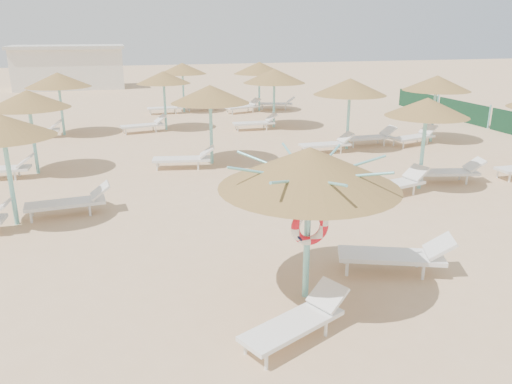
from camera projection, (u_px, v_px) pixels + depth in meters
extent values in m
plane|color=tan|center=(294.00, 294.00, 8.79)|extent=(120.00, 120.00, 0.00)
cylinder|color=#78D0D0|center=(307.00, 237.00, 8.39)|extent=(0.11, 0.11, 2.23)
cone|color=olive|center=(310.00, 167.00, 8.01)|extent=(2.98, 2.98, 0.67)
cylinder|color=#78D0D0|center=(309.00, 182.00, 8.09)|extent=(0.20, 0.20, 0.12)
cylinder|color=#78D0D0|center=(348.00, 167.00, 8.20)|extent=(1.35, 0.04, 0.34)
cylinder|color=#78D0D0|center=(325.00, 161.00, 8.59)|extent=(0.98, 0.98, 0.34)
cylinder|color=#78D0D0|center=(295.00, 160.00, 8.65)|extent=(0.04, 1.35, 0.34)
cylinder|color=#78D0D0|center=(272.00, 165.00, 8.35)|extent=(0.98, 0.98, 0.34)
cylinder|color=#78D0D0|center=(269.00, 174.00, 7.85)|extent=(1.35, 0.04, 0.34)
cylinder|color=#78D0D0|center=(291.00, 181.00, 7.46)|extent=(0.98, 0.98, 0.34)
cylinder|color=#78D0D0|center=(326.00, 182.00, 7.40)|extent=(0.04, 1.35, 0.34)
cylinder|color=#78D0D0|center=(350.00, 176.00, 7.71)|extent=(0.98, 0.98, 0.34)
torus|color=red|center=(310.00, 226.00, 8.23)|extent=(0.66, 0.15, 0.66)
cylinder|color=white|center=(266.00, 362.00, 6.81)|extent=(0.05, 0.05, 0.25)
cylinder|color=white|center=(245.00, 347.00, 7.14)|extent=(0.05, 0.05, 0.25)
cylinder|color=white|center=(326.00, 329.00, 7.56)|extent=(0.05, 0.05, 0.25)
cylinder|color=white|center=(304.00, 316.00, 7.89)|extent=(0.05, 0.05, 0.25)
cube|color=white|center=(292.00, 325.00, 7.37)|extent=(1.78, 1.23, 0.07)
cube|color=white|center=(328.00, 295.00, 7.77)|extent=(0.62, 0.67, 0.33)
cylinder|color=white|center=(347.00, 269.00, 9.41)|extent=(0.06, 0.06, 0.29)
cylinder|color=white|center=(345.00, 257.00, 9.90)|extent=(0.06, 0.06, 0.29)
cylinder|color=white|center=(423.00, 272.00, 9.27)|extent=(0.06, 0.06, 0.29)
cylinder|color=white|center=(418.00, 260.00, 9.76)|extent=(0.06, 0.06, 0.29)
cube|color=white|center=(391.00, 256.00, 9.51)|extent=(2.07, 1.32, 0.08)
cube|color=white|center=(440.00, 246.00, 9.35)|extent=(0.70, 0.76, 0.38)
cylinder|color=#78D0D0|center=(10.00, 178.00, 11.60)|extent=(0.11, 0.11, 2.30)
cone|color=olive|center=(2.00, 126.00, 11.21)|extent=(2.32, 2.32, 0.52)
cylinder|color=#78D0D0|center=(3.00, 136.00, 11.28)|extent=(0.20, 0.20, 0.12)
cylinder|color=white|center=(31.00, 218.00, 11.98)|extent=(0.06, 0.06, 0.28)
cylinder|color=white|center=(32.00, 211.00, 12.42)|extent=(0.06, 0.06, 0.28)
cylinder|color=white|center=(90.00, 211.00, 12.43)|extent=(0.06, 0.06, 0.28)
cylinder|color=white|center=(89.00, 204.00, 12.87)|extent=(0.06, 0.06, 0.28)
cube|color=white|center=(65.00, 203.00, 12.41)|extent=(1.95, 0.79, 0.08)
cube|color=white|center=(100.00, 190.00, 12.62)|extent=(0.54, 0.64, 0.36)
cylinder|color=#78D0D0|center=(33.00, 138.00, 15.80)|extent=(0.11, 0.11, 2.30)
cone|color=olive|center=(28.00, 99.00, 15.42)|extent=(2.50, 2.50, 0.56)
cylinder|color=#78D0D0|center=(29.00, 107.00, 15.49)|extent=(0.20, 0.20, 0.12)
cylinder|color=white|center=(15.00, 176.00, 15.34)|extent=(0.06, 0.06, 0.28)
cylinder|color=white|center=(19.00, 172.00, 15.81)|extent=(0.06, 0.06, 0.28)
cube|color=white|center=(25.00, 160.00, 15.50)|extent=(0.52, 0.63, 0.36)
cylinder|color=#78D0D0|center=(61.00, 109.00, 21.63)|extent=(0.11, 0.11, 2.30)
cone|color=olive|center=(58.00, 80.00, 21.24)|extent=(2.72, 2.72, 0.61)
cylinder|color=#78D0D0|center=(59.00, 85.00, 21.32)|extent=(0.20, 0.20, 0.12)
cylinder|color=white|center=(15.00, 137.00, 20.86)|extent=(0.06, 0.06, 0.28)
cylinder|color=white|center=(17.00, 135.00, 21.31)|extent=(0.06, 0.06, 0.28)
cylinder|color=white|center=(49.00, 135.00, 21.21)|extent=(0.06, 0.06, 0.28)
cylinder|color=white|center=(50.00, 133.00, 21.67)|extent=(0.06, 0.06, 0.28)
cube|color=white|center=(36.00, 131.00, 21.24)|extent=(1.90, 0.63, 0.08)
cube|color=white|center=(56.00, 124.00, 21.39)|extent=(0.49, 0.60, 0.36)
cylinder|color=#78D0D0|center=(211.00, 131.00, 17.01)|extent=(0.11, 0.11, 2.30)
cone|color=olive|center=(210.00, 94.00, 16.62)|extent=(2.64, 2.64, 0.59)
cylinder|color=#78D0D0|center=(210.00, 101.00, 16.70)|extent=(0.20, 0.20, 0.12)
cylinder|color=white|center=(157.00, 167.00, 16.37)|extent=(0.06, 0.06, 0.28)
cylinder|color=white|center=(158.00, 163.00, 16.84)|extent=(0.06, 0.06, 0.28)
cylinder|color=white|center=(198.00, 166.00, 16.49)|extent=(0.06, 0.06, 0.28)
cylinder|color=white|center=(198.00, 162.00, 16.96)|extent=(0.06, 0.06, 0.28)
cube|color=white|center=(182.00, 159.00, 16.62)|extent=(1.98, 0.94, 0.08)
cube|color=white|center=(207.00, 152.00, 16.62)|extent=(0.58, 0.68, 0.36)
cylinder|color=#78D0D0|center=(165.00, 105.00, 22.78)|extent=(0.11, 0.11, 2.30)
cone|color=olive|center=(163.00, 77.00, 22.40)|extent=(2.42, 2.42, 0.54)
cylinder|color=#78D0D0|center=(164.00, 83.00, 22.47)|extent=(0.20, 0.20, 0.12)
cylinder|color=white|center=(126.00, 132.00, 21.90)|extent=(0.06, 0.06, 0.28)
cylinder|color=white|center=(123.00, 130.00, 22.32)|extent=(0.06, 0.06, 0.28)
cylinder|color=white|center=(156.00, 129.00, 22.46)|extent=(0.06, 0.06, 0.28)
cylinder|color=white|center=(153.00, 128.00, 22.89)|extent=(0.06, 0.06, 0.28)
cube|color=white|center=(142.00, 126.00, 22.39)|extent=(1.98, 0.96, 0.08)
cube|color=white|center=(160.00, 119.00, 22.67)|extent=(0.59, 0.68, 0.36)
cylinder|color=#78D0D0|center=(423.00, 150.00, 14.28)|extent=(0.11, 0.11, 2.30)
cone|color=olive|center=(427.00, 107.00, 13.90)|extent=(2.31, 2.31, 0.52)
cylinder|color=#78D0D0|center=(426.00, 115.00, 13.97)|extent=(0.20, 0.20, 0.12)
cylinder|color=white|center=(377.00, 198.00, 13.37)|extent=(0.06, 0.06, 0.28)
cylinder|color=white|center=(365.00, 193.00, 13.78)|extent=(0.06, 0.06, 0.28)
cylinder|color=white|center=(414.00, 190.00, 14.00)|extent=(0.06, 0.06, 0.28)
cylinder|color=white|center=(401.00, 186.00, 14.41)|extent=(0.06, 0.06, 0.28)
cube|color=white|center=(393.00, 185.00, 13.89)|extent=(1.99, 1.05, 0.08)
cube|color=white|center=(416.00, 172.00, 14.21)|extent=(0.61, 0.70, 0.36)
cylinder|color=white|center=(422.00, 181.00, 14.89)|extent=(0.06, 0.06, 0.28)
cylinder|color=white|center=(416.00, 176.00, 15.36)|extent=(0.06, 0.06, 0.28)
cylinder|color=white|center=(467.00, 180.00, 14.93)|extent=(0.06, 0.06, 0.28)
cylinder|color=white|center=(460.00, 175.00, 15.41)|extent=(0.06, 0.06, 0.28)
cube|color=white|center=(446.00, 172.00, 15.10)|extent=(1.99, 1.05, 0.08)
cube|color=white|center=(475.00, 164.00, 15.05)|extent=(0.61, 0.70, 0.36)
cylinder|color=#78D0D0|center=(348.00, 119.00, 19.09)|extent=(0.11, 0.11, 2.30)
cone|color=olive|center=(350.00, 87.00, 18.70)|extent=(2.74, 2.74, 0.62)
cylinder|color=#78D0D0|center=(350.00, 93.00, 18.78)|extent=(0.20, 0.20, 0.12)
cylinder|color=white|center=(307.00, 152.00, 18.33)|extent=(0.06, 0.06, 0.28)
cylinder|color=white|center=(302.00, 149.00, 18.78)|extent=(0.06, 0.06, 0.28)
cylinder|color=white|center=(341.00, 150.00, 18.67)|extent=(0.06, 0.06, 0.28)
cylinder|color=white|center=(335.00, 147.00, 19.13)|extent=(0.06, 0.06, 0.28)
cube|color=white|center=(325.00, 145.00, 18.70)|extent=(1.90, 0.62, 0.08)
cube|color=white|center=(346.00, 137.00, 18.84)|extent=(0.49, 0.60, 0.36)
cylinder|color=white|center=(353.00, 145.00, 19.53)|extent=(0.06, 0.06, 0.28)
cylinder|color=white|center=(348.00, 142.00, 19.98)|extent=(0.06, 0.06, 0.28)
cylinder|color=white|center=(384.00, 143.00, 19.87)|extent=(0.06, 0.06, 0.28)
cylinder|color=white|center=(378.00, 140.00, 20.33)|extent=(0.06, 0.06, 0.28)
cube|color=white|center=(369.00, 138.00, 19.91)|extent=(1.90, 0.62, 0.08)
cube|color=white|center=(388.00, 131.00, 20.05)|extent=(0.49, 0.60, 0.36)
cylinder|color=#78D0D0|center=(274.00, 103.00, 23.37)|extent=(0.11, 0.11, 2.30)
cone|color=olive|center=(274.00, 76.00, 22.98)|extent=(2.89, 2.89, 0.65)
cylinder|color=#78D0D0|center=(274.00, 81.00, 23.06)|extent=(0.20, 0.20, 0.12)
cylinder|color=white|center=(238.00, 129.00, 22.62)|extent=(0.06, 0.06, 0.28)
cylinder|color=white|center=(236.00, 127.00, 23.08)|extent=(0.06, 0.06, 0.28)
cylinder|color=white|center=(267.00, 127.00, 22.93)|extent=(0.06, 0.06, 0.28)
cylinder|color=white|center=(264.00, 125.00, 23.39)|extent=(0.06, 0.06, 0.28)
cube|color=white|center=(254.00, 123.00, 22.98)|extent=(1.92, 0.68, 0.08)
cube|color=white|center=(271.00, 117.00, 23.10)|extent=(0.50, 0.61, 0.36)
cylinder|color=white|center=(510.00, 178.00, 15.15)|extent=(0.06, 0.06, 0.28)
cylinder|color=white|center=(498.00, 174.00, 15.61)|extent=(0.06, 0.06, 0.28)
cylinder|color=#78D0D0|center=(433.00, 114.00, 20.35)|extent=(0.11, 0.11, 2.30)
cone|color=olive|center=(437.00, 83.00, 19.96)|extent=(2.67, 2.67, 0.60)
cylinder|color=#78D0D0|center=(436.00, 89.00, 20.04)|extent=(0.20, 0.20, 0.12)
cylinder|color=white|center=(403.00, 145.00, 19.42)|extent=(0.06, 0.06, 0.28)
cylinder|color=white|center=(394.00, 143.00, 19.83)|extent=(0.06, 0.06, 0.28)
cylinder|color=white|center=(427.00, 141.00, 20.08)|extent=(0.06, 0.06, 0.28)
cylinder|color=white|center=(417.00, 139.00, 20.49)|extent=(0.06, 0.06, 0.28)
cube|color=white|center=(413.00, 137.00, 19.96)|extent=(2.00, 1.10, 0.08)
cube|color=white|center=(428.00, 129.00, 20.30)|extent=(0.63, 0.71, 0.36)
cylinder|color=#78D0D0|center=(259.00, 91.00, 28.05)|extent=(0.11, 0.11, 2.30)
cone|color=olive|center=(259.00, 68.00, 27.66)|extent=(2.86, 2.86, 0.64)
cylinder|color=#78D0D0|center=(259.00, 72.00, 27.74)|extent=(0.20, 0.20, 0.12)
cylinder|color=white|center=(232.00, 112.00, 27.09)|extent=(0.06, 0.06, 0.28)
cylinder|color=white|center=(228.00, 111.00, 27.49)|extent=(0.06, 0.06, 0.28)
cylinder|color=white|center=(253.00, 110.00, 27.81)|extent=(0.06, 0.06, 0.28)
cylinder|color=white|center=(248.00, 109.00, 28.21)|extent=(0.06, 0.06, 0.28)
cube|color=white|center=(242.00, 107.00, 27.66)|extent=(2.00, 1.19, 0.08)
cube|color=white|center=(255.00, 102.00, 28.04)|extent=(0.65, 0.72, 0.36)
cylinder|color=white|center=(262.00, 107.00, 28.72)|extent=(0.06, 0.06, 0.28)
cylinder|color=white|center=(262.00, 106.00, 29.20)|extent=(0.06, 0.06, 0.28)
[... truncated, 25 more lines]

